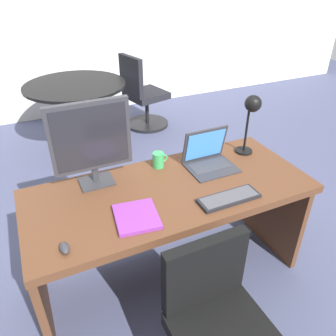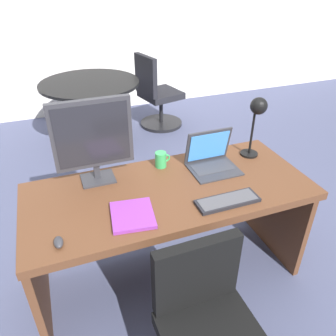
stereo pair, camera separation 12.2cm
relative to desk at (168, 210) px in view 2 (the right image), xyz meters
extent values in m
plane|color=#474C6B|center=(0.00, 1.46, -0.55)|extent=(12.00, 12.00, 0.00)
cube|color=silver|center=(0.00, 3.28, 0.85)|extent=(10.00, 0.10, 2.80)
cube|color=#56331E|center=(0.00, -0.04, 0.17)|extent=(1.70, 0.73, 0.05)
cube|color=#56331E|center=(-0.83, -0.04, -0.20)|extent=(0.04, 0.64, 0.69)
cube|color=#56331E|center=(0.83, -0.04, -0.20)|extent=(0.04, 0.64, 0.69)
cube|color=#56331E|center=(0.00, 0.23, -0.17)|extent=(1.49, 0.02, 0.49)
cube|color=#2D2D33|center=(-0.38, 0.20, 0.20)|extent=(0.20, 0.16, 0.01)
cube|color=#2D2D33|center=(-0.38, 0.21, 0.25)|extent=(0.04, 0.02, 0.09)
cube|color=#2D2D33|center=(-0.38, 0.20, 0.50)|extent=(0.46, 0.04, 0.41)
cube|color=black|center=(-0.38, 0.18, 0.50)|extent=(0.41, 0.00, 0.36)
cube|color=#2D2D33|center=(0.34, 0.05, 0.20)|extent=(0.31, 0.25, 0.01)
cube|color=#38383D|center=(0.34, 0.07, 0.20)|extent=(0.26, 0.14, 0.00)
cube|color=#2D2D33|center=(0.34, 0.15, 0.32)|extent=(0.31, 0.06, 0.24)
cube|color=#3F8CEA|center=(0.34, 0.14, 0.32)|extent=(0.27, 0.05, 0.20)
cube|color=black|center=(0.25, -0.28, 0.20)|extent=(0.36, 0.12, 0.02)
cube|color=#47474C|center=(0.25, -0.28, 0.21)|extent=(0.33, 0.10, 0.00)
ellipsoid|color=#2D2D33|center=(-0.66, -0.29, 0.21)|extent=(0.04, 0.08, 0.03)
cylinder|color=black|center=(0.66, 0.15, 0.20)|extent=(0.12, 0.12, 0.01)
cylinder|color=black|center=(0.66, 0.15, 0.36)|extent=(0.02, 0.02, 0.31)
sphere|color=black|center=(0.66, 0.12, 0.56)|extent=(0.11, 0.11, 0.11)
cube|color=purple|center=(-0.28, -0.21, 0.20)|extent=(0.25, 0.27, 0.02)
cylinder|color=green|center=(0.03, 0.21, 0.24)|extent=(0.07, 0.07, 0.10)
torus|color=green|center=(0.07, 0.21, 0.25)|extent=(0.06, 0.01, 0.06)
cube|color=black|center=(-0.07, -0.58, 0.06)|extent=(0.44, 0.06, 0.39)
cylinder|color=black|center=(-0.12, 2.18, -0.53)|extent=(0.50, 0.50, 0.04)
cylinder|color=black|center=(-0.12, 2.18, -0.17)|extent=(0.08, 0.08, 0.69)
cylinder|color=black|center=(-0.12, 2.18, 0.19)|extent=(1.11, 1.11, 0.03)
cylinder|color=black|center=(0.80, 2.40, -0.53)|extent=(0.56, 0.56, 0.04)
cylinder|color=black|center=(0.80, 2.40, -0.34)|extent=(0.05, 0.05, 0.35)
cube|color=black|center=(0.80, 2.40, -0.12)|extent=(0.56, 0.56, 0.08)
cube|color=black|center=(0.59, 2.35, 0.16)|extent=(0.16, 0.44, 0.48)
camera|label=1|loc=(-0.69, -1.50, 1.33)|focal=35.47mm
camera|label=2|loc=(-0.57, -1.54, 1.33)|focal=35.47mm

